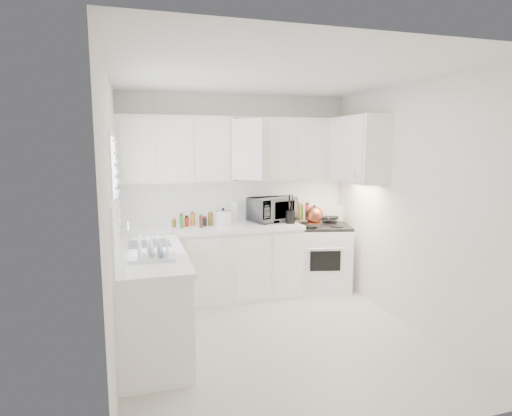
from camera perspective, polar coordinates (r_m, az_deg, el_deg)
name	(u,v)px	position (r m, az deg, el deg)	size (l,w,h in m)	color
floor	(275,340)	(4.49, 2.65, -17.30)	(3.20, 3.20, 0.00)	silver
ceiling	(277,74)	(4.10, 2.91, 17.56)	(3.20, 3.20, 0.00)	white
wall_back	(237,195)	(5.62, -2.60, 1.81)	(3.00, 3.00, 0.00)	white
wall_front	(363,253)	(2.67, 14.19, -5.96)	(3.00, 3.00, 0.00)	white
wall_left	(113,221)	(3.88, -18.67, -1.67)	(3.20, 3.20, 0.00)	white
wall_right	(409,207)	(4.80, 19.94, 0.15)	(3.20, 3.20, 0.00)	white
window_blinds	(116,188)	(4.19, -18.39, 2.53)	(0.06, 0.96, 1.06)	white
lower_cabinets_back	(213,265)	(5.42, -5.81, -7.66)	(2.22, 0.60, 0.90)	white
lower_cabinets_left	(151,303)	(4.29, -13.93, -12.27)	(0.60, 1.60, 0.90)	white
countertop_back	(213,228)	(5.30, -5.87, -2.75)	(2.24, 0.64, 0.05)	white
countertop_left	(151,255)	(4.15, -14.02, -6.12)	(0.64, 1.62, 0.05)	white
backsplash_back	(237,200)	(5.62, -2.57, 1.04)	(2.98, 0.02, 0.55)	white
backsplash_left	(116,225)	(4.09, -18.38, -2.22)	(0.02, 1.60, 0.55)	white
upper_cabinets_back	(240,181)	(5.44, -2.20, 3.71)	(3.00, 0.33, 0.80)	white
upper_cabinets_right	(357,182)	(5.37, 13.45, 3.42)	(0.33, 0.90, 0.80)	white
sink	(149,232)	(4.46, -14.29, -3.20)	(0.42, 0.38, 0.30)	gray
stove	(321,248)	(5.83, 8.73, -5.37)	(0.74, 0.60, 1.13)	white
tea_kettle	(314,214)	(5.51, 7.86, -0.80)	(0.28, 0.24, 0.26)	maroon
frying_pan	(328,217)	(5.96, 9.73, -1.15)	(0.28, 0.47, 0.04)	black
microwave	(272,206)	(5.61, 2.20, 0.21)	(0.58, 0.32, 0.39)	gray
rice_cooker	(223,217)	(5.33, -4.45, -1.17)	(0.22, 0.22, 0.22)	white
paper_towel	(235,212)	(5.52, -2.88, -0.56)	(0.12, 0.12, 0.27)	white
utensil_crock	(290,208)	(5.45, 4.67, -0.06)	(0.13, 0.13, 0.39)	black
dish_rack	(152,247)	(3.87, -13.80, -5.11)	(0.40, 0.30, 0.22)	white
spice_left_0	(174,221)	(5.34, -11.00, -1.78)	(0.06, 0.06, 0.13)	brown
spice_left_1	(181,222)	(5.26, -10.09, -1.91)	(0.06, 0.06, 0.13)	#367E2A
spice_left_2	(186,221)	(5.36, -9.40, -1.71)	(0.06, 0.06, 0.13)	red
spice_left_3	(193,222)	(5.28, -8.47, -1.84)	(0.06, 0.06, 0.13)	orange
spice_left_4	(198,220)	(5.38, -7.82, -1.63)	(0.06, 0.06, 0.13)	brown
spice_left_5	(205,221)	(5.30, -6.87, -1.76)	(0.06, 0.06, 0.13)	black
spice_left_6	(210,220)	(5.40, -6.24, -1.56)	(0.06, 0.06, 0.13)	brown
sauce_right_0	(281,213)	(5.69, 3.44, -0.71)	(0.06, 0.06, 0.19)	red
sauce_right_1	(287,214)	(5.65, 4.17, -0.78)	(0.06, 0.06, 0.19)	orange
sauce_right_2	(289,213)	(5.73, 4.48, -0.66)	(0.06, 0.06, 0.19)	brown
sauce_right_3	(294,213)	(5.69, 5.21, -0.73)	(0.06, 0.06, 0.19)	black
sauce_right_4	(297,213)	(5.77, 5.50, -0.61)	(0.06, 0.06, 0.19)	brown
sauce_right_5	(302,213)	(5.73, 6.23, -0.68)	(0.06, 0.06, 0.19)	#367E2A
sauce_right_6	(304,212)	(5.81, 6.51, -0.56)	(0.06, 0.06, 0.19)	red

